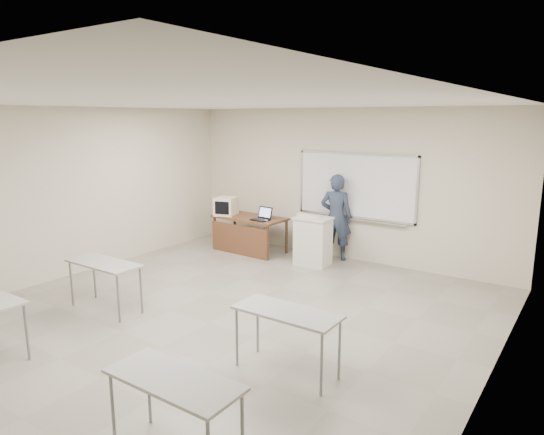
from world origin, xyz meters
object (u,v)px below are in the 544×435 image
Objects in this scene: instructor_desk at (247,226)px; presenter at (336,217)px; laptop at (262,217)px; keyboard at (309,215)px; mouse at (266,220)px; crt_monitor at (226,206)px; podium at (313,241)px; whiteboard at (356,187)px.

instructor_desk is 0.90× the size of presenter.
laptop is 0.70× the size of keyboard.
laptop is 0.17m from mouse.
presenter reaches higher than mouse.
crt_monitor is at bearing 172.10° from mouse.
keyboard is (1.45, 0.09, 0.39)m from instructor_desk.
instructor_desk is 1.51m from keyboard.
laptop is at bearing 151.68° from mouse.
podium is at bearing -19.85° from keyboard.
presenter is at bearing 20.64° from instructor_desk.
crt_monitor reaches higher than keyboard.
mouse is at bearing -5.89° from instructor_desk.
whiteboard is at bearing -166.29° from presenter.
whiteboard is 1.08m from keyboard.
mouse is 1.41m from presenter.
mouse is at bearing -19.56° from crt_monitor.
instructor_desk is 1.91m from presenter.
presenter is (1.24, 0.68, 0.10)m from mouse.
podium is at bearing -123.07° from whiteboard.
podium reaches higher than instructor_desk.
presenter is at bearing -150.34° from whiteboard.
whiteboard reaches higher than podium.
instructor_desk is at bearing -175.57° from laptop.
mouse is (-1.55, -0.86, -0.71)m from whiteboard.
podium is 0.54× the size of presenter.
laptop is 0.20× the size of presenter.
whiteboard is 2.64× the size of podium.
laptop reaches higher than keyboard.
laptop is 1.06m from keyboard.
keyboard is at bearing 5.68° from instructor_desk.
keyboard is at bearing 11.54° from laptop.
podium is at bearing 0.27° from mouse.
whiteboard is at bearing 24.37° from mouse.
whiteboard is 1.36m from podium.
podium reaches higher than mouse.
mouse is (1.10, -0.06, -0.17)m from crt_monitor.
whiteboard is 4.94× the size of keyboard.
podium is 0.51m from keyboard.
instructor_desk is 1.66× the size of podium.
instructor_desk is (-2.10, -0.78, -0.92)m from whiteboard.
crt_monitor reaches higher than podium.
crt_monitor is 5.02× the size of mouse.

